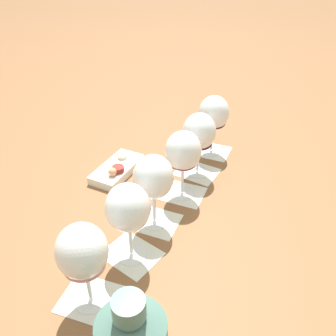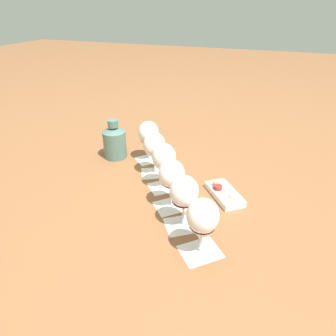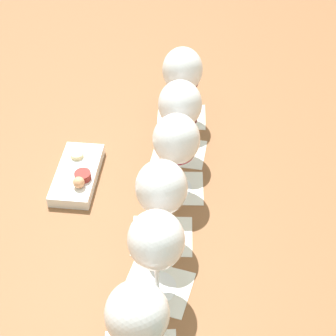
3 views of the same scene
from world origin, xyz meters
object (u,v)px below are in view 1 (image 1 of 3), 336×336
(wine_glass_2, at_px, (153,180))
(wine_glass_3, at_px, (183,154))
(wine_glass_5, at_px, (214,115))
(wine_glass_0, at_px, (82,254))
(wine_glass_1, at_px, (128,211))
(wine_glass_4, at_px, (199,134))
(snack_dish, at_px, (117,169))

(wine_glass_2, bearing_deg, wine_glass_3, 32.60)
(wine_glass_3, height_order, wine_glass_5, same)
(wine_glass_2, bearing_deg, wine_glass_0, -142.70)
(wine_glass_1, distance_m, wine_glass_4, 0.36)
(wine_glass_1, xyz_separation_m, wine_glass_2, (0.09, 0.08, 0.00))
(wine_glass_2, relative_size, wine_glass_3, 1.00)
(wine_glass_5, bearing_deg, wine_glass_0, -142.39)
(wine_glass_3, distance_m, snack_dish, 0.24)
(wine_glass_0, distance_m, wine_glass_3, 0.38)
(snack_dish, bearing_deg, wine_glass_0, -114.97)
(wine_glass_1, xyz_separation_m, wine_glass_4, (0.28, 0.22, 0.00))
(wine_glass_3, relative_size, wine_glass_4, 1.00)
(wine_glass_1, distance_m, wine_glass_3, 0.25)
(wine_glass_2, distance_m, snack_dish, 0.26)
(wine_glass_3, xyz_separation_m, snack_dish, (-0.13, 0.17, -0.11))
(wine_glass_4, bearing_deg, wine_glass_5, 41.25)
(wine_glass_0, distance_m, snack_dish, 0.44)
(wine_glass_3, bearing_deg, wine_glass_1, -143.44)
(wine_glass_2, distance_m, wine_glass_3, 0.13)
(snack_dish, bearing_deg, wine_glass_2, -85.94)
(wine_glass_1, xyz_separation_m, snack_dish, (0.07, 0.31, -0.11))
(wine_glass_5, bearing_deg, wine_glass_2, -142.19)
(wine_glass_3, xyz_separation_m, wine_glass_4, (0.09, 0.07, 0.00))
(wine_glass_1, height_order, wine_glass_2, same)
(wine_glass_3, height_order, snack_dish, wine_glass_3)
(wine_glass_1, bearing_deg, snack_dish, 77.32)
(wine_glass_2, height_order, wine_glass_4, same)
(wine_glass_4, xyz_separation_m, wine_glass_5, (0.10, 0.09, -0.00))
(wine_glass_5, xyz_separation_m, snack_dish, (-0.31, 0.01, -0.11))
(wine_glass_1, height_order, wine_glass_5, same)
(wine_glass_4, height_order, wine_glass_5, same)
(wine_glass_1, relative_size, wine_glass_2, 1.00)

